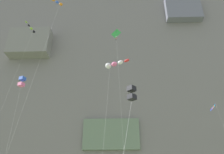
# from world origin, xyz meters

# --- Properties ---
(cliff_face) EXTENTS (180.00, 25.38, 80.81)m
(cliff_face) POSITION_xyz_m (-0.01, 61.97, 40.41)
(cliff_face) COLOR slate
(cliff_face) RESTS_ON ground
(kite_windsock_upper_mid) EXTENTS (4.47, 6.48, 23.20)m
(kite_windsock_upper_mid) POSITION_xyz_m (1.21, 30.64, 22.58)
(kite_windsock_upper_mid) COLOR white
(kite_windsock_upper_mid) RESTS_ON ground
(kite_diamond_upper_right) EXTENTS (2.13, 1.74, 29.16)m
(kite_diamond_upper_right) POSITION_xyz_m (1.75, 29.45, 26.89)
(kite_diamond_upper_right) COLOR green
(kite_diamond_upper_right) RESTS_ON ground
(kite_box_high_left) EXTENTS (1.91, 3.95, 19.23)m
(kite_box_high_left) POSITION_xyz_m (-13.02, 28.48, 18.40)
(kite_box_high_left) COLOR blue
(kite_box_high_left) RESTS_ON ground
(kite_windsock_far_right) EXTENTS (3.35, 4.45, 33.11)m
(kite_windsock_far_right) POSITION_xyz_m (-15.46, 32.95, 32.50)
(kite_windsock_far_right) COLOR black
(kite_windsock_far_right) RESTS_ON ground
(kite_windsock_front_field) EXTENTS (3.23, 6.00, 34.59)m
(kite_windsock_front_field) POSITION_xyz_m (-9.05, 27.67, 34.08)
(kite_windsock_front_field) COLOR orange
(kite_windsock_front_field) RESTS_ON ground
(kite_box_low_right) EXTENTS (2.06, 6.00, 10.44)m
(kite_box_low_right) POSITION_xyz_m (3.09, 14.09, 9.81)
(kite_box_low_right) COLOR black
(kite_box_low_right) RESTS_ON ground
(kite_banner_mid_center) EXTENTS (1.15, 6.10, 17.73)m
(kite_banner_mid_center) POSITION_xyz_m (19.70, 38.14, 15.97)
(kite_banner_mid_center) COLOR black
(kite_banner_mid_center) RESTS_ON ground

